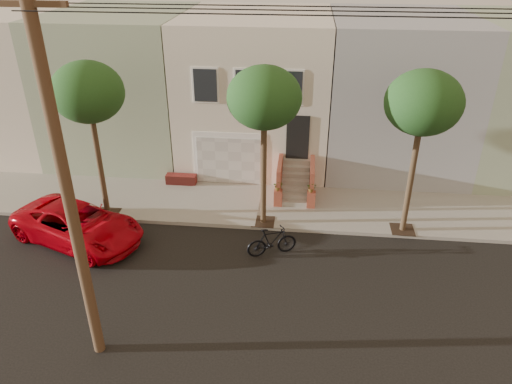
# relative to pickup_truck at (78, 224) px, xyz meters

# --- Properties ---
(ground) EXTENTS (90.00, 90.00, 0.00)m
(ground) POSITION_rel_pickup_truck_xyz_m (5.88, -2.04, -0.73)
(ground) COLOR black
(ground) RESTS_ON ground
(sidewalk) EXTENTS (40.00, 3.70, 0.15)m
(sidewalk) POSITION_rel_pickup_truck_xyz_m (5.88, 3.31, -0.65)
(sidewalk) COLOR gray
(sidewalk) RESTS_ON ground
(house_row) EXTENTS (33.10, 11.70, 7.00)m
(house_row) POSITION_rel_pickup_truck_xyz_m (5.88, 9.15, 2.92)
(house_row) COLOR beige
(house_row) RESTS_ON sidewalk
(tree_left) EXTENTS (2.70, 2.57, 6.30)m
(tree_left) POSITION_rel_pickup_truck_xyz_m (0.38, 1.86, 4.53)
(tree_left) COLOR #2D2116
(tree_left) RESTS_ON sidewalk
(tree_mid) EXTENTS (2.70, 2.57, 6.30)m
(tree_mid) POSITION_rel_pickup_truck_xyz_m (6.88, 1.86, 4.53)
(tree_mid) COLOR #2D2116
(tree_mid) RESTS_ON sidewalk
(tree_right) EXTENTS (2.70, 2.57, 6.30)m
(tree_right) POSITION_rel_pickup_truck_xyz_m (12.38, 1.86, 4.53)
(tree_right) COLOR #2D2116
(tree_right) RESTS_ON sidewalk
(pickup_truck) EXTENTS (5.74, 4.12, 1.45)m
(pickup_truck) POSITION_rel_pickup_truck_xyz_m (0.00, 0.00, 0.00)
(pickup_truck) COLOR #BB020F
(pickup_truck) RESTS_ON ground
(motorcycle) EXTENTS (1.93, 1.19, 1.12)m
(motorcycle) POSITION_rel_pickup_truck_xyz_m (7.38, -0.14, -0.16)
(motorcycle) COLOR black
(motorcycle) RESTS_ON ground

